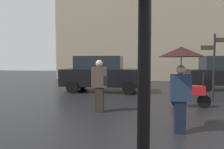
# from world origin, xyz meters

# --- Properties ---
(pedestrian_with_umbrella) EXTENTS (1.00, 1.00, 1.95)m
(pedestrian_with_umbrella) POSITION_xyz_m (0.30, 2.17, 1.56)
(pedestrian_with_umbrella) COLOR black
(pedestrian_with_umbrella) RESTS_ON ground
(pedestrian_with_bag) EXTENTS (0.51, 0.24, 1.67)m
(pedestrian_with_bag) POSITION_xyz_m (-1.88, 3.78, 0.94)
(pedestrian_with_bag) COLOR #2A241E
(pedestrian_with_bag) RESTS_ON ground
(parked_scooter) EXTENTS (1.36, 0.32, 1.23)m
(parked_scooter) POSITION_xyz_m (1.09, 4.90, 0.55)
(parked_scooter) COLOR black
(parked_scooter) RESTS_ON ground
(parked_car_right) EXTENTS (4.38, 1.91, 1.89)m
(parked_car_right) POSITION_xyz_m (-2.68, 8.18, 0.96)
(parked_car_right) COLOR black
(parked_car_right) RESTS_ON ground
(street_signpost) EXTENTS (1.08, 0.08, 2.72)m
(street_signpost) POSITION_xyz_m (2.30, 6.19, 1.66)
(street_signpost) COLOR black
(street_signpost) RESTS_ON ground
(building_block) EXTENTS (16.27, 2.02, 13.30)m
(building_block) POSITION_xyz_m (0.00, 15.62, 6.65)
(building_block) COLOR gray
(building_block) RESTS_ON ground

